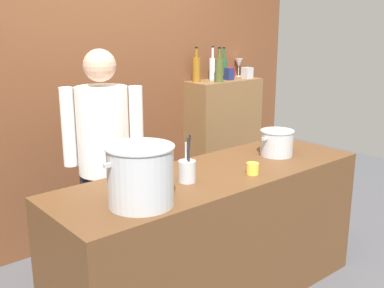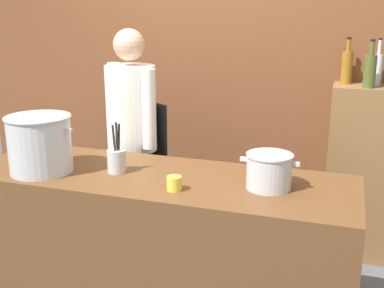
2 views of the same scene
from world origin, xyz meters
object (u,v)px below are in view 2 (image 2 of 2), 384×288
(stockpot_small, at_px, (269,171))
(wine_bottle_clear, at_px, (377,68))
(wine_bottle_olive, at_px, (370,70))
(stockpot_large, at_px, (40,144))
(chef, at_px, (133,132))
(butter_jar, at_px, (174,183))
(utensil_crock, at_px, (117,160))
(wine_bottle_amber, at_px, (347,66))

(stockpot_small, bearing_deg, wine_bottle_clear, 67.33)
(wine_bottle_clear, relative_size, wine_bottle_olive, 1.00)
(stockpot_large, height_order, wine_bottle_olive, wine_bottle_olive)
(chef, distance_m, butter_jar, 0.99)
(chef, height_order, utensil_crock, chef)
(butter_jar, bearing_deg, wine_bottle_amber, 61.84)
(stockpot_small, distance_m, wine_bottle_clear, 1.41)
(wine_bottle_olive, height_order, wine_bottle_amber, wine_bottle_amber)
(chef, relative_size, butter_jar, 21.65)
(butter_jar, bearing_deg, chef, 127.21)
(butter_jar, xyz_separation_m, wine_bottle_clear, (0.97, 1.43, 0.45))
(chef, relative_size, wine_bottle_amber, 5.16)
(wine_bottle_olive, relative_size, wine_bottle_amber, 1.00)
(stockpot_small, distance_m, wine_bottle_olive, 1.27)
(chef, height_order, wine_bottle_clear, chef)
(wine_bottle_olive, bearing_deg, chef, -161.87)
(wine_bottle_olive, distance_m, wine_bottle_amber, 0.21)
(wine_bottle_amber, bearing_deg, butter_jar, -118.16)
(butter_jar, bearing_deg, wine_bottle_clear, 55.90)
(stockpot_large, height_order, utensil_crock, stockpot_large)
(butter_jar, relative_size, wine_bottle_amber, 0.24)
(chef, distance_m, utensil_crock, 0.66)
(stockpot_small, xyz_separation_m, butter_jar, (-0.45, -0.18, -0.05))
(chef, height_order, wine_bottle_amber, chef)
(utensil_crock, distance_m, wine_bottle_amber, 1.78)
(butter_jar, distance_m, wine_bottle_clear, 1.79)
(stockpot_small, bearing_deg, wine_bottle_amber, 75.64)
(chef, bearing_deg, utensil_crock, 141.08)
(utensil_crock, relative_size, wine_bottle_olive, 0.91)
(wine_bottle_olive, xyz_separation_m, wine_bottle_amber, (-0.15, 0.15, 0.00))
(stockpot_small, bearing_deg, wine_bottle_olive, 66.92)
(utensil_crock, bearing_deg, chef, 107.45)
(wine_bottle_clear, bearing_deg, utensil_crock, -137.07)
(stockpot_large, bearing_deg, wine_bottle_clear, 38.04)
(wine_bottle_clear, bearing_deg, chef, -157.65)
(stockpot_small, relative_size, butter_jar, 3.93)
(wine_bottle_olive, bearing_deg, wine_bottle_clear, 70.47)
(stockpot_small, height_order, wine_bottle_olive, wine_bottle_olive)
(wine_bottle_clear, bearing_deg, wine_bottle_amber, 179.98)
(chef, relative_size, stockpot_small, 5.51)
(stockpot_large, relative_size, wine_bottle_amber, 1.30)
(butter_jar, distance_m, wine_bottle_olive, 1.64)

